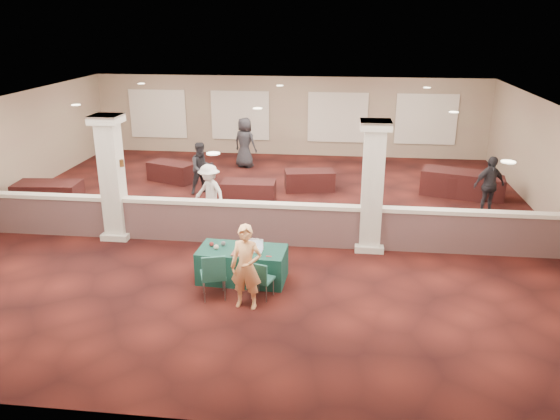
# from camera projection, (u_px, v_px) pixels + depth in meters

# --- Properties ---
(ground) EXTENTS (16.00, 16.00, 0.00)m
(ground) POSITION_uv_depth(u_px,v_px,m) (259.00, 222.00, 15.33)
(ground) COLOR #431510
(ground) RESTS_ON ground
(wall_back) EXTENTS (16.00, 0.04, 3.20)m
(wall_back) POSITION_uv_depth(u_px,v_px,m) (289.00, 116.00, 22.28)
(wall_back) COLOR gray
(wall_back) RESTS_ON ground
(wall_front) EXTENTS (16.00, 0.04, 3.20)m
(wall_front) POSITION_uv_depth(u_px,v_px,m) (166.00, 322.00, 7.31)
(wall_front) COLOR gray
(wall_front) RESTS_ON ground
(ceiling) EXTENTS (16.00, 16.00, 0.02)m
(ceiling) POSITION_uv_depth(u_px,v_px,m) (257.00, 108.00, 14.26)
(ceiling) COLOR white
(ceiling) RESTS_ON wall_back
(partition_wall) EXTENTS (15.60, 0.28, 1.10)m
(partition_wall) POSITION_uv_depth(u_px,v_px,m) (250.00, 222.00, 13.74)
(partition_wall) COLOR brown
(partition_wall) RESTS_ON ground
(column_left) EXTENTS (0.72, 0.72, 3.20)m
(column_left) POSITION_uv_depth(u_px,v_px,m) (112.00, 177.00, 13.77)
(column_left) COLOR beige
(column_left) RESTS_ON ground
(column_right) EXTENTS (0.72, 0.72, 3.20)m
(column_right) POSITION_uv_depth(u_px,v_px,m) (372.00, 186.00, 13.05)
(column_right) COLOR beige
(column_right) RESTS_ON ground
(sconce_left) EXTENTS (0.12, 0.12, 0.18)m
(sconce_left) POSITION_uv_depth(u_px,v_px,m) (100.00, 162.00, 13.68)
(sconce_left) COLOR brown
(sconce_left) RESTS_ON column_left
(sconce_right) EXTENTS (0.12, 0.12, 0.18)m
(sconce_right) POSITION_uv_depth(u_px,v_px,m) (121.00, 163.00, 13.61)
(sconce_right) COLOR brown
(sconce_right) RESTS_ON column_left
(near_table) EXTENTS (1.93, 1.04, 0.72)m
(near_table) POSITION_uv_depth(u_px,v_px,m) (242.00, 264.00, 11.87)
(near_table) COLOR #0F3930
(near_table) RESTS_ON ground
(conf_chair_main) EXTENTS (0.51, 0.52, 0.82)m
(conf_chair_main) POSITION_uv_depth(u_px,v_px,m) (261.00, 277.00, 11.02)
(conf_chair_main) COLOR #1D5450
(conf_chair_main) RESTS_ON ground
(conf_chair_side) EXTENTS (0.63, 0.63, 1.00)m
(conf_chair_side) POSITION_uv_depth(u_px,v_px,m) (214.00, 273.00, 10.98)
(conf_chair_side) COLOR #1D5450
(conf_chair_side) RESTS_ON ground
(woman) EXTENTS (0.67, 0.49, 1.73)m
(woman) POSITION_uv_depth(u_px,v_px,m) (246.00, 267.00, 10.60)
(woman) COLOR #FFB76E
(woman) RESTS_ON ground
(far_table_front_left) EXTENTS (1.97, 1.11, 0.77)m
(far_table_front_left) POSITION_uv_depth(u_px,v_px,m) (48.00, 195.00, 16.42)
(far_table_front_left) COLOR black
(far_table_front_left) RESTS_ON ground
(far_table_front_center) EXTENTS (1.68, 0.88, 0.67)m
(far_table_front_center) POSITION_uv_depth(u_px,v_px,m) (249.00, 192.00, 16.89)
(far_table_front_center) COLOR black
(far_table_front_center) RESTS_ON ground
(far_table_front_right) EXTENTS (1.82, 1.13, 0.69)m
(far_table_front_right) POSITION_uv_depth(u_px,v_px,m) (476.00, 187.00, 17.31)
(far_table_front_right) COLOR black
(far_table_front_right) RESTS_ON ground
(far_table_back_left) EXTENTS (1.81, 1.35, 0.66)m
(far_table_back_left) POSITION_uv_depth(u_px,v_px,m) (172.00, 172.00, 19.07)
(far_table_back_left) COLOR black
(far_table_back_left) RESTS_ON ground
(far_table_back_center) EXTENTS (1.73, 1.09, 0.65)m
(far_table_back_center) POSITION_uv_depth(u_px,v_px,m) (309.00, 180.00, 18.08)
(far_table_back_center) COLOR black
(far_table_back_center) RESTS_ON ground
(far_table_back_right) EXTENTS (2.20, 1.55, 0.81)m
(far_table_back_right) POSITION_uv_depth(u_px,v_px,m) (454.00, 183.00, 17.54)
(far_table_back_right) COLOR black
(far_table_back_right) RESTS_ON ground
(attendee_a) EXTENTS (0.92, 0.82, 1.69)m
(attendee_a) POSITION_uv_depth(u_px,v_px,m) (202.00, 168.00, 17.54)
(attendee_a) COLOR black
(attendee_a) RESTS_ON ground
(attendee_b) EXTENTS (1.14, 0.95, 1.63)m
(attendee_b) POSITION_uv_depth(u_px,v_px,m) (210.00, 193.00, 15.21)
(attendee_b) COLOR silver
(attendee_b) RESTS_ON ground
(attendee_c) EXTENTS (1.11, 0.83, 1.71)m
(attendee_c) POSITION_uv_depth(u_px,v_px,m) (489.00, 185.00, 15.73)
(attendee_c) COLOR black
(attendee_c) RESTS_ON ground
(attendee_d) EXTENTS (1.06, 0.84, 1.89)m
(attendee_d) POSITION_uv_depth(u_px,v_px,m) (245.00, 143.00, 20.62)
(attendee_d) COLOR black
(attendee_d) RESTS_ON ground
(laptop_base) EXTENTS (0.34, 0.24, 0.02)m
(laptop_base) POSITION_uv_depth(u_px,v_px,m) (255.00, 251.00, 11.65)
(laptop_base) COLOR silver
(laptop_base) RESTS_ON near_table
(laptop_screen) EXTENTS (0.33, 0.03, 0.22)m
(laptop_screen) POSITION_uv_depth(u_px,v_px,m) (256.00, 244.00, 11.72)
(laptop_screen) COLOR silver
(laptop_screen) RESTS_ON near_table
(screen_glow) EXTENTS (0.30, 0.02, 0.19)m
(screen_glow) POSITION_uv_depth(u_px,v_px,m) (256.00, 244.00, 11.72)
(screen_glow) COLOR silver
(screen_glow) RESTS_ON near_table
(knitting) EXTENTS (0.41, 0.32, 0.03)m
(knitting) POSITION_uv_depth(u_px,v_px,m) (242.00, 253.00, 11.51)
(knitting) COLOR #BC3B1E
(knitting) RESTS_ON near_table
(yarn_cream) EXTENTS (0.11, 0.11, 0.11)m
(yarn_cream) POSITION_uv_depth(u_px,v_px,m) (216.00, 247.00, 11.73)
(yarn_cream) COLOR #BEB59D
(yarn_cream) RESTS_ON near_table
(yarn_red) EXTENTS (0.10, 0.10, 0.10)m
(yarn_red) POSITION_uv_depth(u_px,v_px,m) (212.00, 244.00, 11.89)
(yarn_red) COLOR maroon
(yarn_red) RESTS_ON near_table
(yarn_grey) EXTENTS (0.10, 0.10, 0.10)m
(yarn_grey) POSITION_uv_depth(u_px,v_px,m) (223.00, 244.00, 11.91)
(yarn_grey) COLOR #4A4B4F
(yarn_grey) RESTS_ON near_table
(scissors) EXTENTS (0.12, 0.04, 0.01)m
(scissors) POSITION_uv_depth(u_px,v_px,m) (269.00, 256.00, 11.39)
(scissors) COLOR red
(scissors) RESTS_ON near_table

